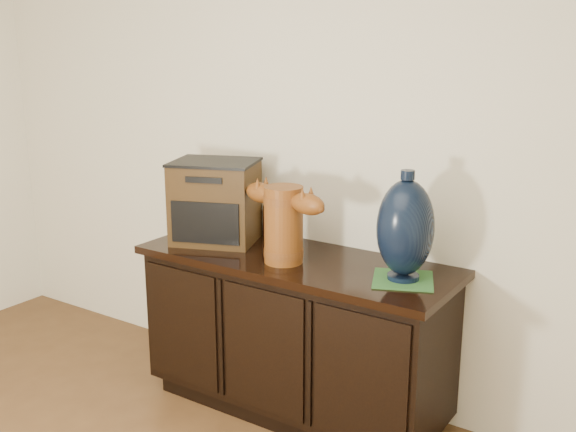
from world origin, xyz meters
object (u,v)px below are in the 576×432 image
Objects in this scene: terracotta_vessel at (284,220)px; lamp_base at (405,228)px; spray_can at (268,220)px; sideboard at (295,333)px; tv_radio at (215,202)px.

lamp_base is (0.53, 0.07, 0.03)m from terracotta_vessel.
spray_can is (-0.83, 0.23, -0.14)m from lamp_base.
terracotta_vessel is (-0.01, -0.08, 0.56)m from sideboard.
terracotta_vessel is at bearing -45.70° from spray_can.
lamp_base is at bearing 21.18° from terracotta_vessel.
tv_radio is at bearing -177.59° from terracotta_vessel.
sideboard is 3.27× the size of lamp_base.
lamp_base is (0.53, -0.01, 0.59)m from sideboard.
terracotta_vessel is 0.54m from lamp_base.
lamp_base is at bearing -15.63° from spray_can.
sideboard is 0.73m from tv_radio.
terracotta_vessel is at bearing -172.28° from lamp_base.
terracotta_vessel is 1.08× the size of lamp_base.
sideboard is at bearing -21.46° from tv_radio.
terracotta_vessel reaches higher than sideboard.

